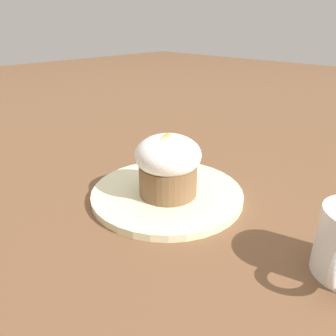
% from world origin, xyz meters
% --- Properties ---
extents(ground_plane, '(4.00, 4.00, 0.00)m').
position_xyz_m(ground_plane, '(0.00, 0.00, 0.00)').
color(ground_plane, brown).
extents(dessert_plate, '(0.26, 0.26, 0.01)m').
position_xyz_m(dessert_plate, '(0.00, 0.00, 0.01)').
color(dessert_plate, beige).
rests_on(dessert_plate, ground_plane).
extents(carrot_cake, '(0.11, 0.11, 0.11)m').
position_xyz_m(carrot_cake, '(0.01, 0.01, 0.07)').
color(carrot_cake, brown).
rests_on(carrot_cake, dessert_plate).
extents(spoon, '(0.12, 0.10, 0.01)m').
position_xyz_m(spoon, '(-0.03, 0.00, 0.02)').
color(spoon, '#B7B7BC').
rests_on(spoon, dessert_plate).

